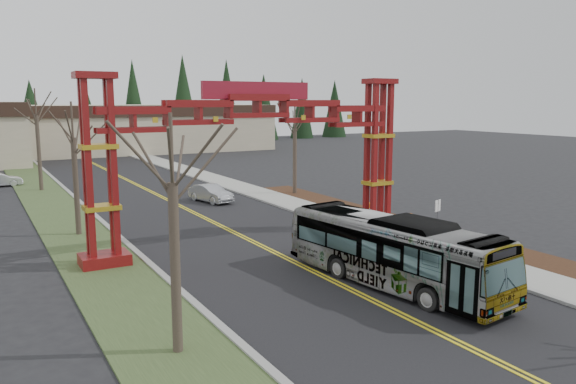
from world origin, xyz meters
TOP-DOWN VIEW (x-y plane):
  - road at (0.00, 25.00)m, footprint 12.00×110.00m
  - lane_line_left at (-0.12, 25.00)m, footprint 0.12×100.00m
  - lane_line_right at (0.12, 25.00)m, footprint 0.12×100.00m
  - curb_right at (6.15, 25.00)m, footprint 0.30×110.00m
  - sidewalk_right at (7.60, 25.00)m, footprint 2.60×110.00m
  - landscape_strip at (10.20, 10.00)m, footprint 2.60×50.00m
  - grass_median at (-8.00, 25.00)m, footprint 4.00×110.00m
  - curb_left at (-6.15, 25.00)m, footprint 0.30×110.00m
  - gateway_arch at (0.00, 18.00)m, footprint 18.20×1.60m
  - retail_building_east at (10.00, 79.95)m, footprint 38.00×20.30m
  - conifer_treeline at (0.25, 92.00)m, footprint 116.10×5.60m
  - transit_bus at (1.82, 9.20)m, footprint 3.88×10.84m
  - silver_sedan at (2.60, 31.25)m, footprint 2.39×4.33m
  - bare_tree_median_near at (-8.00, 7.48)m, footprint 3.07×3.07m
  - bare_tree_median_mid at (-8.00, 24.99)m, footprint 3.04×3.04m
  - bare_tree_median_far at (-8.00, 43.50)m, footprint 3.26×3.26m
  - bare_tree_right_far at (10.00, 31.24)m, footprint 3.27×3.27m
  - street_sign at (8.88, 13.84)m, footprint 0.51×0.20m
  - barrel_south at (9.57, 16.89)m, footprint 0.50×0.50m
  - barrel_mid at (9.36, 20.52)m, footprint 0.56×0.56m
  - barrel_north at (9.77, 20.97)m, footprint 0.49×0.49m

SIDE VIEW (x-z plane):
  - road at x=0.00m, z-range 0.00..0.02m
  - lane_line_left at x=-0.12m, z-range 0.02..0.03m
  - lane_line_right at x=0.12m, z-range 0.02..0.03m
  - grass_median at x=-8.00m, z-range 0.00..0.08m
  - landscape_strip at x=10.20m, z-range 0.00..0.12m
  - curb_right at x=6.15m, z-range 0.00..0.15m
  - curb_left at x=-6.15m, z-range 0.00..0.15m
  - sidewalk_right at x=7.60m, z-range 0.01..0.15m
  - barrel_north at x=9.77m, z-range 0.00..0.92m
  - barrel_south at x=9.57m, z-range 0.00..0.92m
  - barrel_mid at x=9.36m, z-range 0.00..1.04m
  - silver_sedan at x=2.60m, z-range 0.00..1.35m
  - transit_bus at x=1.82m, z-range 0.00..2.95m
  - street_sign at x=8.88m, z-range 0.50..2.81m
  - retail_building_east at x=10.00m, z-range 0.01..7.01m
  - bare_tree_median_near at x=-8.00m, z-range 1.59..8.89m
  - bare_tree_right_far at x=10.00m, z-range 1.59..9.14m
  - bare_tree_median_mid at x=-8.00m, z-range 1.76..9.36m
  - gateway_arch at x=0.00m, z-range 1.53..10.43m
  - bare_tree_median_far at x=-8.00m, z-range 2.13..10.80m
  - conifer_treeline at x=0.25m, z-range -0.01..12.99m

